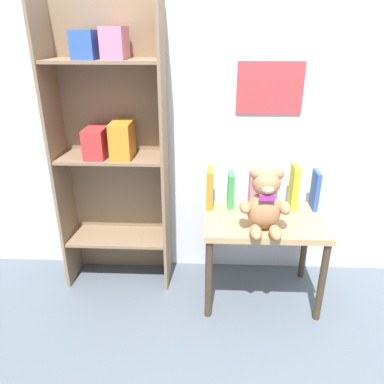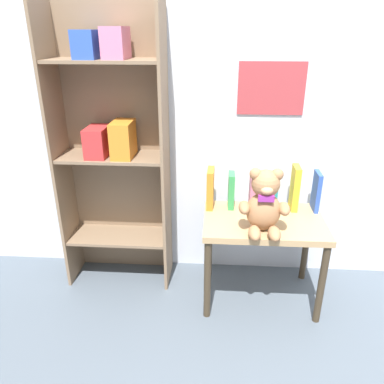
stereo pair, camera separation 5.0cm
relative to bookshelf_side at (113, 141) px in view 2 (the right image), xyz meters
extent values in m
cube|color=silver|center=(0.80, 0.15, 0.32)|extent=(4.80, 0.06, 2.50)
cube|color=#A8383D|center=(0.92, 0.12, 0.29)|extent=(0.39, 0.01, 0.30)
cube|color=#7F664C|center=(-0.32, -0.04, -0.09)|extent=(0.02, 0.29, 1.69)
cube|color=#7F664C|center=(0.32, -0.04, -0.09)|extent=(0.02, 0.29, 1.69)
cube|color=#7F664C|center=(0.00, 0.10, -0.09)|extent=(0.65, 0.02, 1.69)
cube|color=#7F664C|center=(0.00, -0.04, -0.63)|extent=(0.62, 0.26, 0.02)
cube|color=#7F664C|center=(0.00, -0.04, -0.09)|extent=(0.62, 0.26, 0.02)
cube|color=#7F664C|center=(0.00, -0.04, 0.45)|extent=(0.62, 0.26, 0.02)
cube|color=#2D51B7|center=(-0.08, -0.05, 0.54)|extent=(0.12, 0.20, 0.14)
cube|color=#D17093|center=(0.07, -0.05, 0.54)|extent=(0.12, 0.20, 0.16)
cube|color=red|center=(-0.08, -0.05, 0.01)|extent=(0.12, 0.20, 0.17)
cube|color=orange|center=(0.07, -0.05, 0.03)|extent=(0.12, 0.20, 0.21)
cube|color=tan|center=(0.90, -0.19, -0.41)|extent=(0.69, 0.47, 0.04)
cylinder|color=#3E3121|center=(0.58, -0.40, -0.68)|extent=(0.04, 0.04, 0.50)
cylinder|color=#3E3121|center=(1.21, -0.40, -0.68)|extent=(0.04, 0.04, 0.50)
cylinder|color=#3E3121|center=(0.58, 0.01, -0.68)|extent=(0.04, 0.04, 0.50)
cylinder|color=#3E3121|center=(1.21, 0.01, -0.68)|extent=(0.04, 0.04, 0.50)
ellipsoid|color=#A8754C|center=(0.87, -0.31, -0.28)|extent=(0.18, 0.14, 0.22)
sphere|color=#A8754C|center=(0.87, -0.31, -0.12)|extent=(0.15, 0.15, 0.15)
sphere|color=#A8754C|center=(0.82, -0.31, -0.07)|extent=(0.06, 0.06, 0.06)
sphere|color=#A8754C|center=(0.93, -0.31, -0.07)|extent=(0.06, 0.06, 0.06)
ellipsoid|color=tan|center=(0.87, -0.37, -0.13)|extent=(0.06, 0.04, 0.04)
ellipsoid|color=#A8754C|center=(0.77, -0.33, -0.26)|extent=(0.06, 0.12, 0.06)
ellipsoid|color=#A8754C|center=(0.98, -0.33, -0.26)|extent=(0.06, 0.12, 0.06)
ellipsoid|color=#A8754C|center=(0.82, -0.42, -0.36)|extent=(0.06, 0.13, 0.06)
ellipsoid|color=#A8754C|center=(0.92, -0.42, -0.36)|extent=(0.06, 0.13, 0.06)
cube|color=#992D93|center=(0.87, -0.37, -0.18)|extent=(0.08, 0.02, 0.03)
cube|color=orange|center=(0.58, -0.05, -0.27)|extent=(0.04, 0.14, 0.24)
cube|color=#33934C|center=(0.71, -0.04, -0.28)|extent=(0.04, 0.11, 0.22)
cube|color=#D17093|center=(0.84, -0.06, -0.28)|extent=(0.03, 0.11, 0.23)
cube|color=teal|center=(0.96, -0.05, -0.28)|extent=(0.04, 0.10, 0.22)
cube|color=gold|center=(1.09, -0.04, -0.26)|extent=(0.04, 0.12, 0.27)
cube|color=#2D51B7|center=(1.21, -0.05, -0.27)|extent=(0.03, 0.12, 0.24)
camera|label=1|loc=(0.57, -2.13, 0.61)|focal=35.00mm
camera|label=2|loc=(0.62, -2.12, 0.61)|focal=35.00mm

